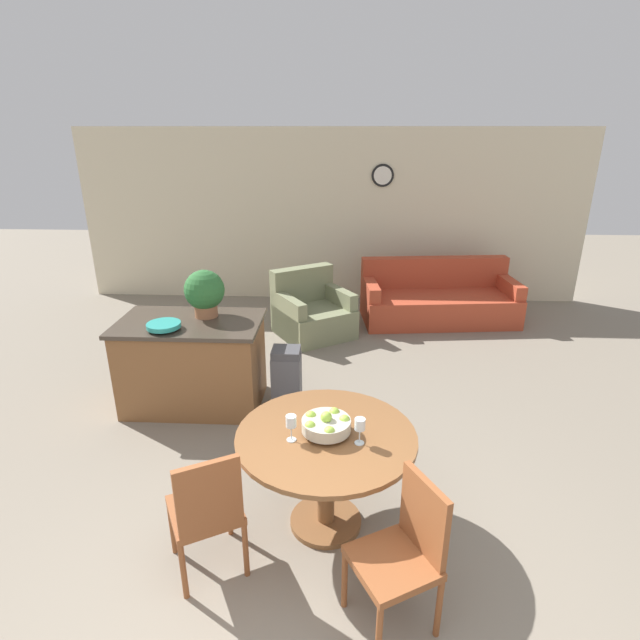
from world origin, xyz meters
The scene contains 13 objects.
wall_back centered at (0.00, 6.36, 1.35)m, with size 8.00×0.09×2.70m.
dining_table centered at (0.12, 1.19, 0.58)m, with size 1.22×1.22×0.76m.
dining_chair_near_left centered at (-0.59, 0.73, 0.51)m, with size 0.57×0.57×0.92m.
dining_chair_near_right centered at (0.58, 0.48, 0.51)m, with size 0.57×0.57×0.92m.
fruit_bowl centered at (0.12, 1.19, 0.83)m, with size 0.33×0.33×0.17m.
wine_glass_left centered at (-0.10, 1.11, 0.89)m, with size 0.07×0.07×0.18m.
wine_glass_right centered at (0.34, 1.09, 0.89)m, with size 0.07×0.07×0.18m.
kitchen_island centered at (-1.28, 2.81, 0.46)m, with size 1.40×0.84×0.91m.
teal_bowl centered at (-1.45, 2.58, 0.96)m, with size 0.31×0.31×0.07m.
potted_plant centered at (-1.15, 2.95, 1.17)m, with size 0.39×0.39×0.47m.
trash_bin centered at (-0.34, 2.78, 0.32)m, with size 0.29×0.26×0.65m.
couch centered at (1.61, 5.39, 0.30)m, with size 2.28×1.17×0.87m.
armchair centered at (-0.21, 4.74, 0.30)m, with size 1.23×1.22×0.88m.
Camera 1 is at (0.22, -1.65, 2.67)m, focal length 28.00 mm.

